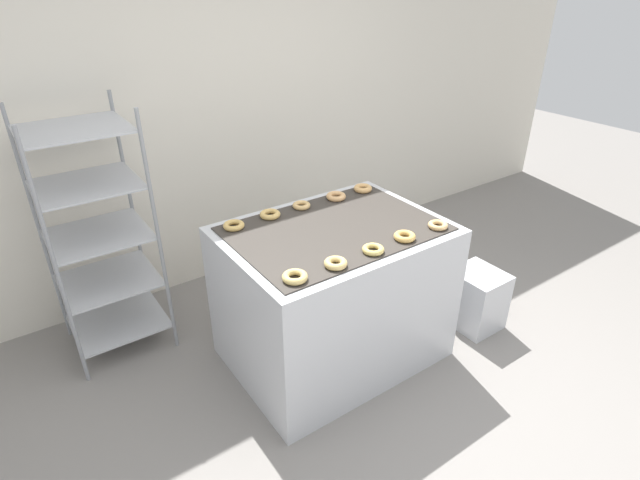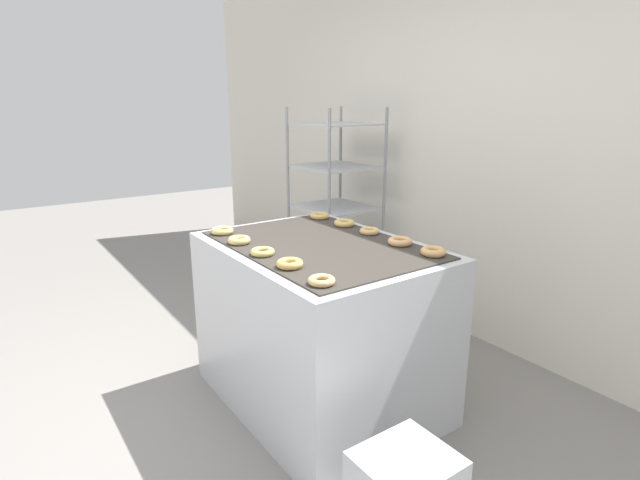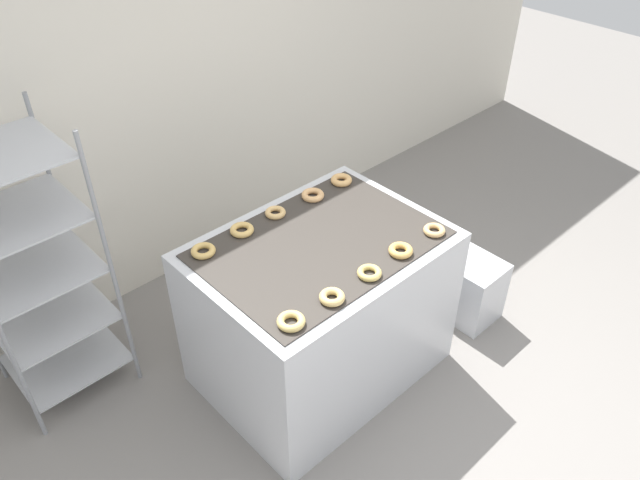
{
  "view_description": "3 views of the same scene",
  "coord_description": "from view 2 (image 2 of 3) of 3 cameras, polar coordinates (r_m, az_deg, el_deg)",
  "views": [
    {
      "loc": [
        -1.55,
        -1.35,
        2.26
      ],
      "look_at": [
        0.0,
        0.87,
        0.79
      ],
      "focal_mm": 28.0,
      "sensor_mm": 36.0,
      "label": 1
    },
    {
      "loc": [
        2.07,
        -0.73,
        1.67
      ],
      "look_at": [
        0.0,
        0.72,
        0.95
      ],
      "focal_mm": 28.0,
      "sensor_mm": 36.0,
      "label": 2
    },
    {
      "loc": [
        -1.72,
        -1.11,
        2.87
      ],
      "look_at": [
        0.0,
        0.72,
        0.95
      ],
      "focal_mm": 35.0,
      "sensor_mm": 36.0,
      "label": 3
    }
  ],
  "objects": [
    {
      "name": "ground_plane",
      "position": [
        2.76,
        -13.36,
        -21.95
      ],
      "size": [
        14.0,
        14.0,
        0.0
      ],
      "primitive_type": "plane",
      "color": "gray"
    },
    {
      "name": "wall_back",
      "position": [
        3.54,
        19.24,
        10.53
      ],
      "size": [
        8.0,
        0.05,
        2.8
      ],
      "color": "silver",
      "rests_on": "ground_plane"
    },
    {
      "name": "fryer_machine",
      "position": [
        2.8,
        -0.0,
        -9.65
      ],
      "size": [
        1.29,
        0.95,
        0.93
      ],
      "color": "silver",
      "rests_on": "ground_plane"
    },
    {
      "name": "baking_rack_cart",
      "position": [
        4.08,
        1.74,
        3.73
      ],
      "size": [
        0.6,
        0.57,
        1.61
      ],
      "color": "gray",
      "rests_on": "ground_plane"
    },
    {
      "name": "donut_near_leftmost",
      "position": [
        2.88,
        -11.11,
        1.05
      ],
      "size": [
        0.13,
        0.13,
        0.03
      ],
      "primitive_type": "torus",
      "color": "#DCBD6C",
      "rests_on": "fryer_machine"
    },
    {
      "name": "donut_near_left",
      "position": [
        2.67,
        -9.22,
        -0.01
      ],
      "size": [
        0.12,
        0.12,
        0.04
      ],
      "primitive_type": "torus",
      "color": "#DDBB6F",
      "rests_on": "fryer_machine"
    },
    {
      "name": "donut_near_center",
      "position": [
        2.46,
        -6.55,
        -1.36
      ],
      "size": [
        0.12,
        0.12,
        0.03
      ],
      "primitive_type": "torus",
      "color": "#DBBD66",
      "rests_on": "fryer_machine"
    },
    {
      "name": "donut_near_right",
      "position": [
        2.27,
        -3.48,
        -2.7
      ],
      "size": [
        0.12,
        0.12,
        0.04
      ],
      "primitive_type": "torus",
      "color": "#E0AE59",
      "rests_on": "fryer_machine"
    },
    {
      "name": "donut_near_rightmost",
      "position": [
        2.06,
        0.18,
        -4.65
      ],
      "size": [
        0.11,
        0.11,
        0.03
      ],
      "primitive_type": "torus",
      "color": "#E4B472",
      "rests_on": "fryer_machine"
    },
    {
      "name": "donut_far_leftmost",
      "position": [
        3.2,
        -0.05,
        2.79
      ],
      "size": [
        0.12,
        0.12,
        0.03
      ],
      "primitive_type": "torus",
      "color": "#D9AE5D",
      "rests_on": "fryer_machine"
    },
    {
      "name": "donut_far_left",
      "position": [
        3.01,
        2.79,
        1.95
      ],
      "size": [
        0.12,
        0.12,
        0.03
      ],
      "primitive_type": "torus",
      "color": "#DEB262",
      "rests_on": "fryer_machine"
    },
    {
      "name": "donut_far_center",
      "position": [
        2.84,
        5.67,
        1.03
      ],
      "size": [
        0.11,
        0.11,
        0.03
      ],
      "primitive_type": "torus",
      "color": "#E1B26C",
      "rests_on": "fryer_machine"
    },
    {
      "name": "donut_far_right",
      "position": [
        2.65,
        9.13,
        -0.15
      ],
      "size": [
        0.13,
        0.13,
        0.04
      ],
      "primitive_type": "torus",
      "color": "#E2AA6D",
      "rests_on": "fryer_machine"
    },
    {
      "name": "donut_far_rightmost",
      "position": [
        2.5,
        12.82,
        -1.29
      ],
      "size": [
        0.12,
        0.12,
        0.04
      ],
      "primitive_type": "torus",
      "color": "#E1AA65",
      "rests_on": "fryer_machine"
    }
  ]
}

